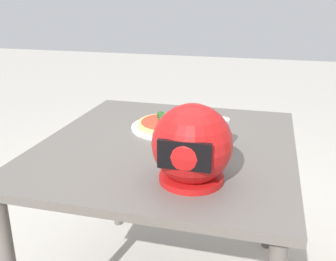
# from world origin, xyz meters

# --- Properties ---
(dining_table) EXTENTS (0.99, 1.08, 0.75)m
(dining_table) POSITION_xyz_m (0.00, 0.00, 0.67)
(dining_table) COLOR #5B5651
(dining_table) RESTS_ON ground
(pizza_plate) EXTENTS (0.33, 0.33, 0.01)m
(pizza_plate) POSITION_xyz_m (0.04, -0.16, 0.76)
(pizza_plate) COLOR white
(pizza_plate) RESTS_ON dining_table
(pizza) EXTENTS (0.27, 0.27, 0.05)m
(pizza) POSITION_xyz_m (0.04, -0.17, 0.77)
(pizza) COLOR tan
(pizza) RESTS_ON pizza_plate
(motorcycle_helmet) EXTENTS (0.25, 0.25, 0.25)m
(motorcycle_helmet) POSITION_xyz_m (-0.16, 0.30, 0.87)
(motorcycle_helmet) COLOR #B21414
(motorcycle_helmet) RESTS_ON dining_table
(drinking_glass) EXTENTS (0.07, 0.07, 0.12)m
(drinking_glass) POSITION_xyz_m (-0.21, 0.02, 0.81)
(drinking_glass) COLOR silver
(drinking_glass) RESTS_ON dining_table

